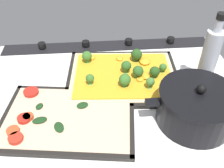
% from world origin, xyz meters
% --- Properties ---
extents(ground_plane, '(0.82, 0.64, 0.03)m').
position_xyz_m(ground_plane, '(0.00, 0.00, -0.01)').
color(ground_plane, white).
extents(stove_control_panel, '(0.78, 0.07, 0.03)m').
position_xyz_m(stove_control_panel, '(-0.00, -0.29, 0.01)').
color(stove_control_panel, black).
rests_on(stove_control_panel, ground_plane).
extents(baking_tray_front, '(0.37, 0.30, 0.01)m').
position_xyz_m(baking_tray_front, '(-0.04, -0.08, 0.00)').
color(baking_tray_front, black).
rests_on(baking_tray_front, ground_plane).
extents(broccoli_pizza, '(0.35, 0.28, 0.06)m').
position_xyz_m(broccoli_pizza, '(-0.04, -0.09, 0.02)').
color(broccoli_pizza, beige).
rests_on(broccoli_pizza, baking_tray_front).
extents(baking_tray_back, '(0.38, 0.28, 0.01)m').
position_xyz_m(baking_tray_back, '(0.13, 0.08, 0.00)').
color(baking_tray_back, black).
rests_on(baking_tray_back, ground_plane).
extents(veggie_pizza_back, '(0.35, 0.26, 0.02)m').
position_xyz_m(veggie_pizza_back, '(0.14, 0.08, 0.01)').
color(veggie_pizza_back, '#CEAF8D').
rests_on(veggie_pizza_back, baking_tray_back).
extents(cooking_pot, '(0.27, 0.20, 0.12)m').
position_xyz_m(cooking_pot, '(-0.20, 0.11, 0.05)').
color(cooking_pot, black).
rests_on(cooking_pot, ground_plane).
extents(oil_bottle, '(0.05, 0.05, 0.24)m').
position_xyz_m(oil_bottle, '(-0.27, -0.02, 0.10)').
color(oil_bottle, '#B7BCC6').
rests_on(oil_bottle, ground_plane).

